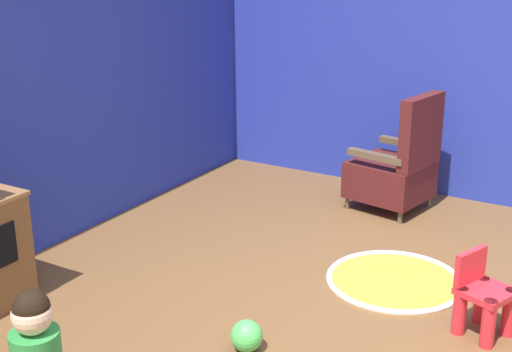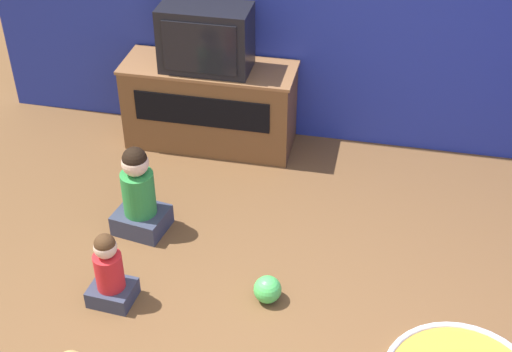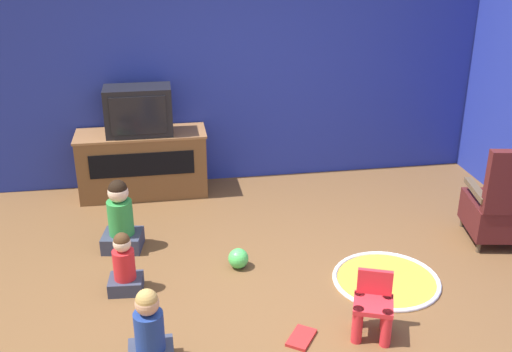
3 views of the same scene
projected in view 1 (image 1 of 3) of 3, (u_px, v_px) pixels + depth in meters
ground_plane at (373, 351)px, 3.85m from camera, size 30.00×30.00×0.00m
black_armchair at (397, 168)px, 5.75m from camera, size 0.65×0.68×0.98m
yellow_kid_chair at (483, 300)px, 3.97m from camera, size 0.35×0.34×0.47m
play_mat at (395, 280)px, 4.62m from camera, size 0.89×0.89×0.04m
toy_ball at (247, 336)px, 3.83m from camera, size 0.17×0.17×0.17m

